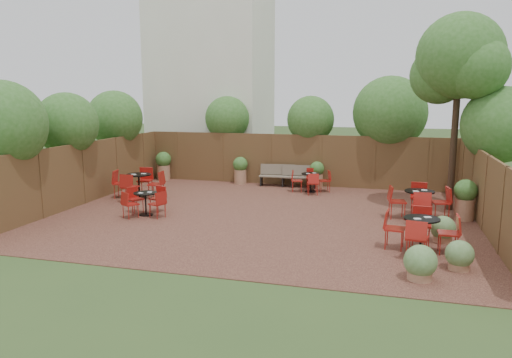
# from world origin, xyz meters

# --- Properties ---
(ground) EXTENTS (80.00, 80.00, 0.00)m
(ground) POSITION_xyz_m (0.00, 0.00, 0.00)
(ground) COLOR #354F23
(ground) RESTS_ON ground
(courtyard_paving) EXTENTS (12.00, 10.00, 0.02)m
(courtyard_paving) POSITION_xyz_m (0.00, 0.00, 0.01)
(courtyard_paving) COLOR #3A1D17
(courtyard_paving) RESTS_ON ground
(fence_back) EXTENTS (12.00, 0.08, 2.00)m
(fence_back) POSITION_xyz_m (0.00, 5.00, 1.00)
(fence_back) COLOR #52361E
(fence_back) RESTS_ON ground
(fence_left) EXTENTS (0.08, 10.00, 2.00)m
(fence_left) POSITION_xyz_m (-6.00, 0.00, 1.00)
(fence_left) COLOR #52361E
(fence_left) RESTS_ON ground
(fence_right) EXTENTS (0.08, 10.00, 2.00)m
(fence_right) POSITION_xyz_m (6.00, 0.00, 1.00)
(fence_right) COLOR #52361E
(fence_right) RESTS_ON ground
(neighbour_building) EXTENTS (5.00, 4.00, 8.00)m
(neighbour_building) POSITION_xyz_m (-4.50, 8.00, 4.00)
(neighbour_building) COLOR silver
(neighbour_building) RESTS_ON ground
(overhang_foliage) EXTENTS (15.62, 10.90, 2.79)m
(overhang_foliage) POSITION_xyz_m (-0.98, 2.75, 2.70)
(overhang_foliage) COLOR #2F5F1E
(overhang_foliage) RESTS_ON ground
(courtyard_tree) EXTENTS (2.69, 2.59, 5.87)m
(courtyard_tree) POSITION_xyz_m (5.39, 2.21, 4.44)
(courtyard_tree) COLOR black
(courtyard_tree) RESTS_ON courtyard_paving
(park_bench_left) EXTENTS (1.39, 0.57, 0.84)m
(park_bench_left) POSITION_xyz_m (-0.61, 4.62, 0.45)
(park_bench_left) COLOR brown
(park_bench_left) RESTS_ON courtyard_paving
(park_bench_right) EXTENTS (1.38, 0.54, 0.83)m
(park_bench_right) POSITION_xyz_m (0.26, 4.62, 0.45)
(park_bench_right) COLOR brown
(park_bench_right) RESTS_ON courtyard_paving
(bistro_tables) EXTENTS (10.80, 7.61, 0.96)m
(bistro_tables) POSITION_xyz_m (0.45, 0.42, 0.47)
(bistro_tables) COLOR black
(bistro_tables) RESTS_ON courtyard_paving
(planters) EXTENTS (11.76, 4.35, 1.17)m
(planters) POSITION_xyz_m (-0.29, 3.62, 0.62)
(planters) COLOR #98694C
(planters) RESTS_ON courtyard_paving
(low_shrubs) EXTENTS (1.40, 3.29, 0.68)m
(low_shrubs) POSITION_xyz_m (4.62, -2.98, 0.33)
(low_shrubs) COLOR #98694C
(low_shrubs) RESTS_ON courtyard_paving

